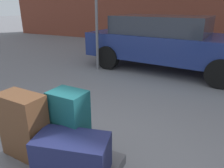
{
  "coord_description": "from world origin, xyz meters",
  "views": [
    {
      "loc": [
        1.17,
        -1.21,
        1.68
      ],
      "look_at": [
        0.0,
        1.2,
        0.69
      ],
      "focal_mm": 34.3,
      "sensor_mm": 36.0,
      "label": 1
    }
  ],
  "objects_px": {
    "luggage_cart": "(56,167)",
    "suitcase_brown_front_left": "(24,126)",
    "parked_car": "(167,41)",
    "duffel_bag_navy_stacked_top": "(72,155)",
    "no_parking_sign": "(96,14)",
    "suitcase_teal_rear_left": "(70,122)"
  },
  "relations": [
    {
      "from": "duffel_bag_navy_stacked_top",
      "to": "parked_car",
      "type": "height_order",
      "value": "parked_car"
    },
    {
      "from": "suitcase_teal_rear_left",
      "to": "suitcase_brown_front_left",
      "type": "distance_m",
      "value": 0.41
    },
    {
      "from": "suitcase_teal_rear_left",
      "to": "suitcase_brown_front_left",
      "type": "relative_size",
      "value": 1.0
    },
    {
      "from": "duffel_bag_navy_stacked_top",
      "to": "suitcase_teal_rear_left",
      "type": "relative_size",
      "value": 0.99
    },
    {
      "from": "parked_car",
      "to": "no_parking_sign",
      "type": "xyz_separation_m",
      "value": [
        -1.65,
        -0.91,
        0.71
      ]
    },
    {
      "from": "suitcase_brown_front_left",
      "to": "parked_car",
      "type": "height_order",
      "value": "parked_car"
    },
    {
      "from": "parked_car",
      "to": "no_parking_sign",
      "type": "relative_size",
      "value": 1.88
    },
    {
      "from": "luggage_cart",
      "to": "suitcase_brown_front_left",
      "type": "distance_m",
      "value": 0.49
    },
    {
      "from": "parked_car",
      "to": "duffel_bag_navy_stacked_top",
      "type": "bearing_deg",
      "value": -86.88
    },
    {
      "from": "luggage_cart",
      "to": "duffel_bag_navy_stacked_top",
      "type": "height_order",
      "value": "duffel_bag_navy_stacked_top"
    },
    {
      "from": "duffel_bag_navy_stacked_top",
      "to": "suitcase_brown_front_left",
      "type": "xyz_separation_m",
      "value": [
        -0.53,
        0.0,
        0.14
      ]
    },
    {
      "from": "suitcase_brown_front_left",
      "to": "parked_car",
      "type": "xyz_separation_m",
      "value": [
        0.27,
        4.7,
        0.11
      ]
    },
    {
      "from": "duffel_bag_navy_stacked_top",
      "to": "no_parking_sign",
      "type": "bearing_deg",
      "value": 103.15
    },
    {
      "from": "suitcase_teal_rear_left",
      "to": "no_parking_sign",
      "type": "relative_size",
      "value": 0.26
    },
    {
      "from": "parked_car",
      "to": "no_parking_sign",
      "type": "distance_m",
      "value": 2.01
    },
    {
      "from": "luggage_cart",
      "to": "no_parking_sign",
      "type": "height_order",
      "value": "no_parking_sign"
    },
    {
      "from": "parked_car",
      "to": "suitcase_brown_front_left",
      "type": "bearing_deg",
      "value": -93.32
    },
    {
      "from": "duffel_bag_navy_stacked_top",
      "to": "no_parking_sign",
      "type": "relative_size",
      "value": 0.26
    },
    {
      "from": "duffel_bag_navy_stacked_top",
      "to": "suitcase_brown_front_left",
      "type": "height_order",
      "value": "suitcase_brown_front_left"
    },
    {
      "from": "duffel_bag_navy_stacked_top",
      "to": "parked_car",
      "type": "relative_size",
      "value": 0.14
    },
    {
      "from": "duffel_bag_navy_stacked_top",
      "to": "suitcase_teal_rear_left",
      "type": "height_order",
      "value": "suitcase_teal_rear_left"
    },
    {
      "from": "duffel_bag_navy_stacked_top",
      "to": "parked_car",
      "type": "distance_m",
      "value": 4.72
    }
  ]
}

